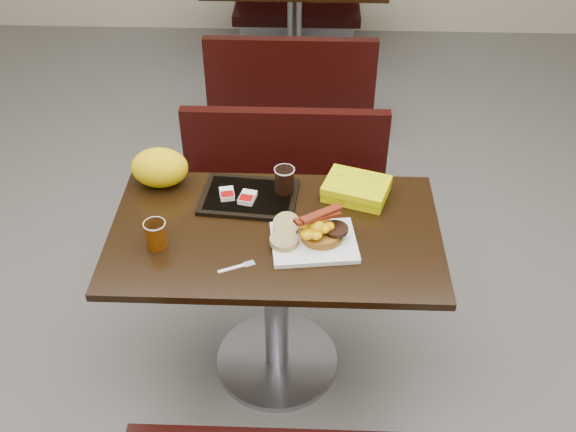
{
  "coord_description": "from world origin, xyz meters",
  "views": [
    {
      "loc": [
        0.11,
        -1.84,
        2.31
      ],
      "look_at": [
        0.05,
        -0.0,
        0.82
      ],
      "focal_mm": 41.63,
      "sensor_mm": 36.0,
      "label": 1
    }
  ],
  "objects_px": {
    "fork": "(231,268)",
    "paper_bag": "(160,168)",
    "table_far": "(295,31)",
    "hashbrown_sleeve_right": "(248,197)",
    "coffee_cup_near": "(156,234)",
    "tray": "(249,197)",
    "bench_near_n": "(283,198)",
    "table_near": "(276,302)",
    "clamshell": "(356,189)",
    "bench_far_s": "(291,80)",
    "pancake_stack": "(322,233)",
    "hashbrown_sleeve_left": "(227,194)",
    "coffee_cup_far": "(284,180)",
    "knife": "(326,242)",
    "platter": "(314,242)"
  },
  "relations": [
    {
      "from": "bench_far_s",
      "to": "hashbrown_sleeve_right",
      "type": "height_order",
      "value": "hashbrown_sleeve_right"
    },
    {
      "from": "platter",
      "to": "coffee_cup_far",
      "type": "xyz_separation_m",
      "value": [
        -0.12,
        0.29,
        0.06
      ]
    },
    {
      "from": "clamshell",
      "to": "paper_bag",
      "type": "bearing_deg",
      "value": -165.44
    },
    {
      "from": "platter",
      "to": "bench_near_n",
      "type": "bearing_deg",
      "value": 93.16
    },
    {
      "from": "table_near",
      "to": "coffee_cup_near",
      "type": "distance_m",
      "value": 0.6
    },
    {
      "from": "bench_far_s",
      "to": "knife",
      "type": "distance_m",
      "value": 2.01
    },
    {
      "from": "knife",
      "to": "table_near",
      "type": "bearing_deg",
      "value": -133.92
    },
    {
      "from": "pancake_stack",
      "to": "clamshell",
      "type": "bearing_deg",
      "value": 63.54
    },
    {
      "from": "table_near",
      "to": "clamshell",
      "type": "height_order",
      "value": "clamshell"
    },
    {
      "from": "bench_far_s",
      "to": "tray",
      "type": "height_order",
      "value": "tray"
    },
    {
      "from": "bench_near_n",
      "to": "tray",
      "type": "xyz_separation_m",
      "value": [
        -0.11,
        -0.52,
        0.4
      ]
    },
    {
      "from": "platter",
      "to": "coffee_cup_far",
      "type": "height_order",
      "value": "coffee_cup_far"
    },
    {
      "from": "table_far",
      "to": "coffee_cup_near",
      "type": "distance_m",
      "value": 2.76
    },
    {
      "from": "fork",
      "to": "clamshell",
      "type": "xyz_separation_m",
      "value": [
        0.44,
        0.43,
        0.03
      ]
    },
    {
      "from": "platter",
      "to": "knife",
      "type": "xyz_separation_m",
      "value": [
        0.04,
        0.01,
        -0.01
      ]
    },
    {
      "from": "coffee_cup_far",
      "to": "clamshell",
      "type": "distance_m",
      "value": 0.28
    },
    {
      "from": "table_far",
      "to": "knife",
      "type": "height_order",
      "value": "knife"
    },
    {
      "from": "table_near",
      "to": "fork",
      "type": "xyz_separation_m",
      "value": [
        -0.14,
        -0.21,
        0.38
      ]
    },
    {
      "from": "table_far",
      "to": "pancake_stack",
      "type": "distance_m",
      "value": 2.69
    },
    {
      "from": "table_far",
      "to": "hashbrown_sleeve_right",
      "type": "xyz_separation_m",
      "value": [
        -0.11,
        -2.45,
        0.4
      ]
    },
    {
      "from": "table_far",
      "to": "coffee_cup_near",
      "type": "xyz_separation_m",
      "value": [
        -0.41,
        -2.7,
        0.43
      ]
    },
    {
      "from": "bench_far_s",
      "to": "knife",
      "type": "bearing_deg",
      "value": -84.63
    },
    {
      "from": "hashbrown_sleeve_right",
      "to": "paper_bag",
      "type": "relative_size",
      "value": 0.34
    },
    {
      "from": "table_far",
      "to": "coffee_cup_far",
      "type": "relative_size",
      "value": 11.88
    },
    {
      "from": "platter",
      "to": "pancake_stack",
      "type": "relative_size",
      "value": 1.95
    },
    {
      "from": "table_near",
      "to": "pancake_stack",
      "type": "distance_m",
      "value": 0.44
    },
    {
      "from": "bench_far_s",
      "to": "hashbrown_sleeve_right",
      "type": "relative_size",
      "value": 13.03
    },
    {
      "from": "bench_near_n",
      "to": "clamshell",
      "type": "relative_size",
      "value": 4.21
    },
    {
      "from": "paper_bag",
      "to": "tray",
      "type": "bearing_deg",
      "value": -13.74
    },
    {
      "from": "table_far",
      "to": "bench_far_s",
      "type": "relative_size",
      "value": 1.2
    },
    {
      "from": "coffee_cup_near",
      "to": "tray",
      "type": "distance_m",
      "value": 0.41
    },
    {
      "from": "bench_far_s",
      "to": "pancake_stack",
      "type": "distance_m",
      "value": 2.0
    },
    {
      "from": "hashbrown_sleeve_right",
      "to": "coffee_cup_far",
      "type": "relative_size",
      "value": 0.76
    },
    {
      "from": "bench_far_s",
      "to": "tray",
      "type": "xyz_separation_m",
      "value": [
        -0.11,
        -1.72,
        0.4
      ]
    },
    {
      "from": "fork",
      "to": "paper_bag",
      "type": "bearing_deg",
      "value": 99.97
    },
    {
      "from": "bench_far_s",
      "to": "clamshell",
      "type": "height_order",
      "value": "clamshell"
    },
    {
      "from": "bench_far_s",
      "to": "coffee_cup_near",
      "type": "xyz_separation_m",
      "value": [
        -0.41,
        -2.0,
        0.44
      ]
    },
    {
      "from": "bench_far_s",
      "to": "paper_bag",
      "type": "height_order",
      "value": "paper_bag"
    },
    {
      "from": "table_near",
      "to": "clamshell",
      "type": "relative_size",
      "value": 5.05
    },
    {
      "from": "table_far",
      "to": "clamshell",
      "type": "relative_size",
      "value": 5.05
    },
    {
      "from": "table_near",
      "to": "hashbrown_sleeve_left",
      "type": "height_order",
      "value": "hashbrown_sleeve_left"
    },
    {
      "from": "table_near",
      "to": "table_far",
      "type": "xyz_separation_m",
      "value": [
        0.0,
        2.6,
        0.0
      ]
    },
    {
      "from": "hashbrown_sleeve_right",
      "to": "clamshell",
      "type": "distance_m",
      "value": 0.42
    },
    {
      "from": "bench_far_s",
      "to": "coffee_cup_far",
      "type": "height_order",
      "value": "coffee_cup_far"
    },
    {
      "from": "table_far",
      "to": "hashbrown_sleeve_right",
      "type": "relative_size",
      "value": 15.64
    },
    {
      "from": "fork",
      "to": "bench_near_n",
      "type": "bearing_deg",
      "value": 57.2
    },
    {
      "from": "pancake_stack",
      "to": "hashbrown_sleeve_left",
      "type": "relative_size",
      "value": 2.09
    },
    {
      "from": "table_near",
      "to": "tray",
      "type": "bearing_deg",
      "value": 120.81
    },
    {
      "from": "platter",
      "to": "knife",
      "type": "height_order",
      "value": "platter"
    },
    {
      "from": "table_far",
      "to": "coffee_cup_near",
      "type": "height_order",
      "value": "coffee_cup_near"
    }
  ]
}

